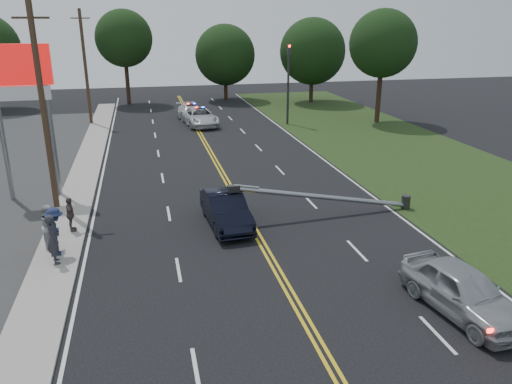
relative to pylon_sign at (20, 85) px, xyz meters
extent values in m
plane|color=black|center=(10.50, -14.00, -6.00)|extent=(120.00, 120.00, 0.00)
cube|color=#9A958B|center=(2.10, -4.00, -5.94)|extent=(1.80, 70.00, 0.12)
cube|color=black|center=(24.00, -4.00, -5.99)|extent=(12.00, 80.00, 0.01)
cube|color=gold|center=(10.50, -4.00, -5.99)|extent=(0.36, 80.00, 0.00)
cylinder|color=gray|center=(-1.20, 0.00, -2.50)|extent=(0.24, 0.24, 7.00)
cylinder|color=gray|center=(1.20, 0.00, -2.50)|extent=(0.24, 0.24, 7.00)
cube|color=#AC0C0B|center=(0.00, 0.00, 1.00)|extent=(3.20, 0.35, 2.00)
cube|color=white|center=(0.00, 0.00, -0.40)|extent=(2.80, 0.30, 0.70)
cylinder|color=#2D2D30|center=(18.80, 16.00, -2.50)|extent=(0.20, 0.20, 7.00)
cube|color=#2D2D30|center=(18.80, 16.00, 0.60)|extent=(0.28, 0.28, 0.90)
sphere|color=#FF0C07|center=(18.80, 15.84, 0.90)|extent=(0.22, 0.22, 0.22)
cylinder|color=#2D2D30|center=(18.60, -6.00, -5.65)|extent=(0.44, 0.44, 0.70)
cylinder|color=gray|center=(14.17, -6.00, -5.02)|extent=(8.90, 0.24, 1.80)
cube|color=#2D2D30|center=(9.74, -6.00, -4.23)|extent=(0.55, 0.32, 0.30)
cylinder|color=#382619|center=(1.30, -2.00, -1.00)|extent=(0.28, 0.28, 10.00)
cube|color=#382619|center=(1.30, -2.00, 3.20)|extent=(1.60, 0.10, 0.10)
cylinder|color=#382619|center=(1.30, 20.00, -1.00)|extent=(0.28, 0.28, 10.00)
cube|color=#382619|center=(1.30, 20.00, 3.20)|extent=(1.60, 0.10, 0.10)
cylinder|color=black|center=(4.54, 31.12, -3.93)|extent=(0.44, 0.44, 4.14)
sphere|color=black|center=(4.54, 31.12, 1.13)|extent=(6.15, 6.15, 6.15)
cylinder|color=black|center=(15.74, 31.53, -4.49)|extent=(0.44, 0.44, 3.01)
sphere|color=black|center=(15.74, 31.53, -0.81)|extent=(6.91, 6.91, 6.91)
cylinder|color=black|center=(25.04, 27.65, -4.35)|extent=(0.44, 0.44, 3.30)
sphere|color=black|center=(25.04, 27.65, -0.31)|extent=(7.35, 7.35, 7.35)
cylinder|color=black|center=(27.22, 15.08, -3.95)|extent=(0.44, 0.44, 4.10)
sphere|color=black|center=(27.22, 15.08, 1.07)|extent=(5.99, 5.99, 5.99)
imported|color=black|center=(9.35, -6.04, -5.22)|extent=(1.95, 4.79, 1.55)
imported|color=#9A9EA2|center=(15.62, -15.04, -5.19)|extent=(2.59, 4.96, 1.61)
imported|color=silver|center=(10.95, 17.27, -5.23)|extent=(3.18, 5.80, 1.54)
imported|color=silver|center=(10.43, 19.51, -5.25)|extent=(2.78, 5.38, 1.49)
imported|color=#282930|center=(2.17, -8.53, -4.88)|extent=(0.69, 0.85, 2.00)
imported|color=#AAA9AE|center=(1.83, -7.00, -4.94)|extent=(0.71, 0.91, 1.87)
imported|color=#1C2546|center=(2.15, -7.77, -4.88)|extent=(0.89, 1.37, 1.99)
imported|color=#584946|center=(2.42, -5.44, -5.09)|extent=(0.49, 0.97, 1.58)
camera|label=1|loc=(5.87, -27.41, 3.17)|focal=35.00mm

